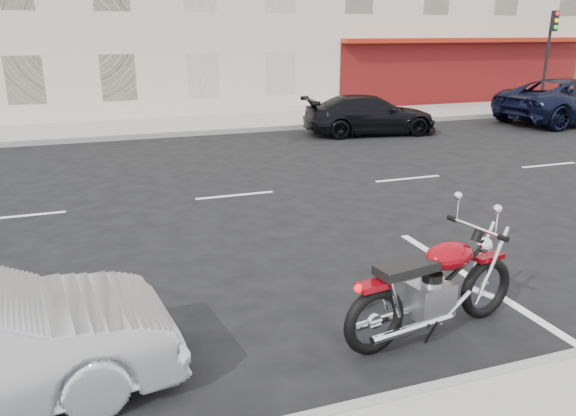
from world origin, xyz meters
The scene contains 8 objects.
ground centered at (0.00, 0.00, 0.00)m, with size 120.00×120.00×0.00m, color black.
sidewalk_far centered at (-5.00, 8.70, 0.07)m, with size 80.00×3.40×0.15m, color gray.
curb_far centered at (-5.00, 7.00, 0.08)m, with size 80.00×0.12×0.16m, color gray.
traffic_light centered at (13.50, 8.33, 2.56)m, with size 0.26×0.30×3.80m.
fire_hydrant centered at (12.00, 8.50, 0.53)m, with size 0.20×0.20×0.72m.
motorcycle centered at (-0.52, -5.85, 0.53)m, with size 2.30×0.81×1.16m.
suv_far centered at (11.73, 5.08, 0.78)m, with size 2.59×5.61×1.56m, color black.
car_far centered at (3.84, 5.42, 0.62)m, with size 1.73×4.26×1.24m, color black.
Camera 1 is at (-4.64, -10.60, 3.18)m, focal length 35.00 mm.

